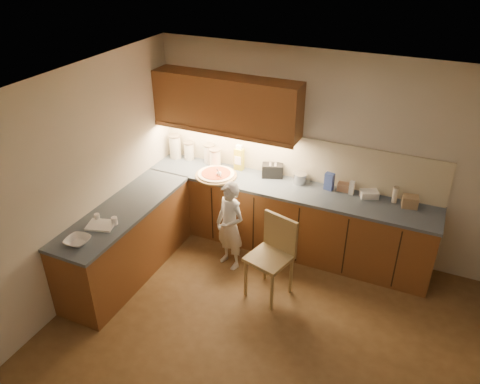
# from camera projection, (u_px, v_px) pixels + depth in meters

# --- Properties ---
(room) EXTENTS (4.54, 4.50, 2.62)m
(room) POSITION_uv_depth(u_px,v_px,m) (267.00, 206.00, 4.08)
(room) COLOR brown
(room) RESTS_ON ground
(l_counter) EXTENTS (3.77, 2.62, 0.92)m
(l_counter) POSITION_uv_depth(u_px,v_px,m) (233.00, 225.00, 6.00)
(l_counter) COLOR brown
(l_counter) RESTS_ON ground
(backsplash) EXTENTS (3.75, 0.02, 0.58)m
(backsplash) POSITION_uv_depth(u_px,v_px,m) (295.00, 157.00, 6.01)
(backsplash) COLOR beige
(backsplash) RESTS_ON l_counter
(upper_cabinets) EXTENTS (1.95, 0.36, 0.73)m
(upper_cabinets) POSITION_uv_depth(u_px,v_px,m) (226.00, 104.00, 5.89)
(upper_cabinets) COLOR brown
(upper_cabinets) RESTS_ON ground
(pizza_on_board) EXTENTS (0.55, 0.55, 0.22)m
(pizza_on_board) POSITION_uv_depth(u_px,v_px,m) (216.00, 175.00, 6.16)
(pizza_on_board) COLOR #A38551
(pizza_on_board) RESTS_ON l_counter
(child) EXTENTS (0.50, 0.42, 1.17)m
(child) POSITION_uv_depth(u_px,v_px,m) (230.00, 226.00, 5.75)
(child) COLOR silver
(child) RESTS_ON ground
(wooden_chair) EXTENTS (0.55, 0.55, 0.99)m
(wooden_chair) POSITION_uv_depth(u_px,v_px,m) (273.00, 251.00, 5.33)
(wooden_chair) COLOR tan
(wooden_chair) RESTS_ON ground
(mixing_bowl) EXTENTS (0.27, 0.27, 0.06)m
(mixing_bowl) POSITION_uv_depth(u_px,v_px,m) (78.00, 241.00, 4.86)
(mixing_bowl) COLOR silver
(mixing_bowl) RESTS_ON l_counter
(canister_a) EXTENTS (0.17, 0.17, 0.34)m
(canister_a) POSITION_uv_depth(u_px,v_px,m) (175.00, 146.00, 6.58)
(canister_a) COLOR beige
(canister_a) RESTS_ON l_counter
(canister_b) EXTENTS (0.15, 0.15, 0.26)m
(canister_b) POSITION_uv_depth(u_px,v_px,m) (189.00, 151.00, 6.57)
(canister_b) COLOR silver
(canister_b) RESTS_ON l_counter
(canister_c) EXTENTS (0.15, 0.15, 0.28)m
(canister_c) POSITION_uv_depth(u_px,v_px,m) (209.00, 154.00, 6.45)
(canister_c) COLOR beige
(canister_c) RESTS_ON l_counter
(canister_d) EXTENTS (0.16, 0.16, 0.26)m
(canister_d) POSITION_uv_depth(u_px,v_px,m) (215.00, 158.00, 6.37)
(canister_d) COLOR white
(canister_d) RESTS_ON l_counter
(oil_jug) EXTENTS (0.12, 0.09, 0.36)m
(oil_jug) POSITION_uv_depth(u_px,v_px,m) (239.00, 158.00, 6.27)
(oil_jug) COLOR gold
(oil_jug) RESTS_ON l_counter
(toaster) EXTENTS (0.31, 0.24, 0.18)m
(toaster) POSITION_uv_depth(u_px,v_px,m) (273.00, 170.00, 6.13)
(toaster) COLOR black
(toaster) RESTS_ON l_counter
(steel_pot) EXTENTS (0.18, 0.18, 0.14)m
(steel_pot) POSITION_uv_depth(u_px,v_px,m) (300.00, 178.00, 5.98)
(steel_pot) COLOR #B6B6BB
(steel_pot) RESTS_ON l_counter
(blue_box) EXTENTS (0.12, 0.10, 0.22)m
(blue_box) POSITION_uv_depth(u_px,v_px,m) (329.00, 181.00, 5.82)
(blue_box) COLOR #374EA5
(blue_box) RESTS_ON l_counter
(card_box_a) EXTENTS (0.14, 0.11, 0.10)m
(card_box_a) POSITION_uv_depth(u_px,v_px,m) (343.00, 187.00, 5.82)
(card_box_a) COLOR tan
(card_box_a) RESTS_ON l_counter
(white_bottle) EXTENTS (0.06, 0.06, 0.18)m
(white_bottle) POSITION_uv_depth(u_px,v_px,m) (352.00, 188.00, 5.72)
(white_bottle) COLOR silver
(white_bottle) RESTS_ON l_counter
(flat_pack) EXTENTS (0.25, 0.22, 0.08)m
(flat_pack) POSITION_uv_depth(u_px,v_px,m) (369.00, 194.00, 5.68)
(flat_pack) COLOR white
(flat_pack) RESTS_ON l_counter
(tall_jar) EXTENTS (0.07, 0.07, 0.21)m
(tall_jar) POSITION_uv_depth(u_px,v_px,m) (395.00, 194.00, 5.55)
(tall_jar) COLOR white
(tall_jar) RESTS_ON l_counter
(card_box_b) EXTENTS (0.20, 0.17, 0.14)m
(card_box_b) POSITION_uv_depth(u_px,v_px,m) (410.00, 202.00, 5.47)
(card_box_b) COLOR tan
(card_box_b) RESTS_ON l_counter
(dough_cloth) EXTENTS (0.35, 0.30, 0.02)m
(dough_cloth) POSITION_uv_depth(u_px,v_px,m) (101.00, 225.00, 5.15)
(dough_cloth) COLOR white
(dough_cloth) RESTS_ON l_counter
(spice_jar_a) EXTENTS (0.07, 0.07, 0.08)m
(spice_jar_a) POSITION_uv_depth(u_px,v_px,m) (97.00, 217.00, 5.24)
(spice_jar_a) COLOR silver
(spice_jar_a) RESTS_ON l_counter
(spice_jar_b) EXTENTS (0.08, 0.08, 0.09)m
(spice_jar_b) POSITION_uv_depth(u_px,v_px,m) (114.00, 221.00, 5.17)
(spice_jar_b) COLOR white
(spice_jar_b) RESTS_ON l_counter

